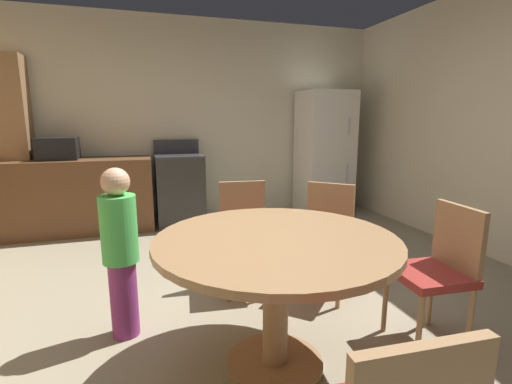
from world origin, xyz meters
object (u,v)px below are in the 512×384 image
Objects in this scene: oven_range at (180,189)px; refrigerator at (324,154)px; microwave at (58,149)px; chair_east at (439,266)px; chair_northeast at (326,231)px; person_child at (120,249)px; chair_north at (245,228)px; dining_table at (276,264)px.

refrigerator reaches higher than oven_range.
microwave is 0.51× the size of chair_east.
oven_range is at bearing -115.99° from chair_northeast.
oven_range is 1.01× the size of person_child.
chair_north is (-1.74, -2.01, -0.38)m from refrigerator.
chair_north is 0.65m from chair_northeast.
microwave is 3.32m from chair_northeast.
chair_north is at bearing 61.07° from person_child.
chair_north reaches higher than dining_table.
microwave is at bearing -179.85° from oven_range.
chair_northeast is at bearing 41.93° from person_child.
person_child is (-1.85, 0.64, 0.08)m from chair_east.
dining_table is at bearing 0.00° from chair_north.
dining_table is at bearing 0.00° from chair_east.
oven_range is 2.50× the size of microwave.
refrigerator reaches higher than microwave.
refrigerator is 2.02× the size of chair_north.
chair_north and chair_east have the same top height.
person_child is at bearing -15.27° from chair_east.
oven_range reaches higher than person_child.
oven_range is at bearing 0.15° from microwave.
chair_north is 1.00× the size of chair_northeast.
refrigerator is 2.02× the size of chair_east.
oven_range is at bearing 94.03° from dining_table.
microwave is at bearing 117.55° from dining_table.
refrigerator is at bearing -1.49° from oven_range.
chair_east is 1.96m from person_child.
person_child is at bearing -103.40° from oven_range.
chair_north is at bearing 84.20° from dining_table.
microwave reaches higher than chair_northeast.
chair_east is (0.92, -1.09, 0.00)m from chair_north.
dining_table is 1.04m from chair_northeast.
refrigerator is at bearing -100.87° from chair_east.
chair_north is at bearing -71.60° from chair_northeast.
chair_east is at bearing -50.12° from microwave.
microwave reaches higher than person_child.
oven_range reaches higher than chair_east.
oven_range is 0.85× the size of dining_table.
chair_north is (0.32, -2.07, 0.03)m from oven_range.
chair_northeast is at bearing 47.40° from dining_table.
chair_north and chair_northeast have the same top height.
dining_table is 1.19× the size of person_child.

